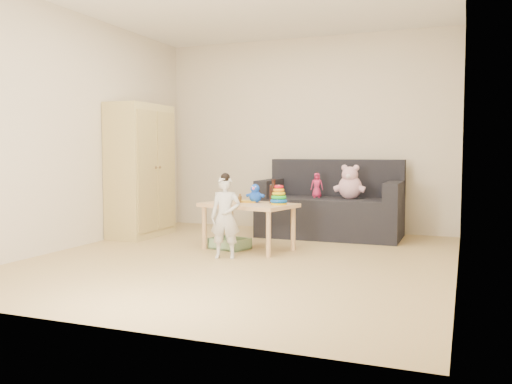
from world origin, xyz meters
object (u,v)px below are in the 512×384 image
at_px(wardrobe, 141,171).
at_px(sofa, 330,217).
at_px(toddler, 225,218).
at_px(play_table, 248,226).

distance_m(wardrobe, sofa, 2.45).
height_order(sofa, toddler, toddler).
bearing_deg(sofa, toddler, -110.73).
distance_m(wardrobe, play_table, 1.77).
bearing_deg(toddler, sofa, 55.41).
height_order(wardrobe, play_table, wardrobe).
relative_size(sofa, toddler, 2.15).
distance_m(sofa, toddler, 1.86).
height_order(wardrobe, sofa, wardrobe).
bearing_deg(wardrobe, sofa, 19.92).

